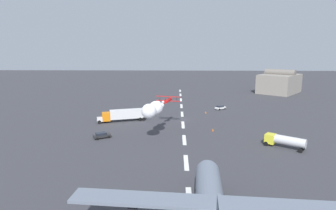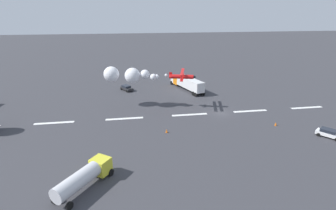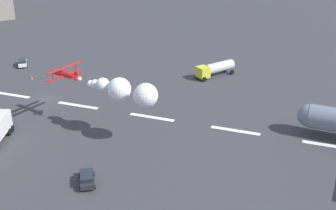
{
  "view_description": "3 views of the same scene",
  "coord_description": "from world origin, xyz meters",
  "px_view_note": "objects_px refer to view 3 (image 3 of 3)",
  "views": [
    {
      "loc": [
        89.19,
        -2.03,
        22.26
      ],
      "look_at": [
        8.29,
        -4.52,
        6.3
      ],
      "focal_mm": 29.92,
      "sensor_mm": 36.0,
      "label": 1
    },
    {
      "loc": [
        20.52,
        53.0,
        22.09
      ],
      "look_at": [
        12.35,
        1.52,
        3.15
      ],
      "focal_mm": 28.06,
      "sensor_mm": 36.0,
      "label": 2
    },
    {
      "loc": [
        47.26,
        -63.04,
        33.14
      ],
      "look_at": [
        24.54,
        0.0,
        2.74
      ],
      "focal_mm": 47.39,
      "sensor_mm": 36.0,
      "label": 3
    }
  ],
  "objects_px": {
    "fuel_tanker_truck": "(215,68)",
    "airport_staff_sedan": "(22,62)",
    "followme_car_yellow": "(87,178)",
    "traffic_cone_near": "(32,77)",
    "stunt_biplane_red": "(123,90)",
    "traffic_cone_far": "(129,92)"
  },
  "relations": [
    {
      "from": "stunt_biplane_red",
      "to": "followme_car_yellow",
      "type": "xyz_separation_m",
      "value": [
        0.88,
        -13.61,
        -6.97
      ]
    },
    {
      "from": "traffic_cone_far",
      "to": "traffic_cone_near",
      "type": "bearing_deg",
      "value": 179.35
    },
    {
      "from": "airport_staff_sedan",
      "to": "traffic_cone_far",
      "type": "relative_size",
      "value": 5.96
    },
    {
      "from": "stunt_biplane_red",
      "to": "fuel_tanker_truck",
      "type": "height_order",
      "value": "stunt_biplane_red"
    },
    {
      "from": "traffic_cone_near",
      "to": "traffic_cone_far",
      "type": "relative_size",
      "value": 1.0
    },
    {
      "from": "stunt_biplane_red",
      "to": "traffic_cone_near",
      "type": "xyz_separation_m",
      "value": [
        -28.75,
        15.97,
        -7.41
      ]
    },
    {
      "from": "airport_staff_sedan",
      "to": "traffic_cone_near",
      "type": "xyz_separation_m",
      "value": [
        6.84,
        -6.24,
        -0.44
      ]
    },
    {
      "from": "followme_car_yellow",
      "to": "traffic_cone_near",
      "type": "relative_size",
      "value": 6.1
    },
    {
      "from": "stunt_biplane_red",
      "to": "traffic_cone_near",
      "type": "distance_m",
      "value": 33.71
    },
    {
      "from": "stunt_biplane_red",
      "to": "fuel_tanker_truck",
      "type": "relative_size",
      "value": 2.46
    },
    {
      "from": "followme_car_yellow",
      "to": "airport_staff_sedan",
      "type": "relative_size",
      "value": 1.02
    },
    {
      "from": "stunt_biplane_red",
      "to": "traffic_cone_near",
      "type": "height_order",
      "value": "stunt_biplane_red"
    },
    {
      "from": "fuel_tanker_truck",
      "to": "airport_staff_sedan",
      "type": "height_order",
      "value": "fuel_tanker_truck"
    },
    {
      "from": "stunt_biplane_red",
      "to": "followme_car_yellow",
      "type": "relative_size",
      "value": 4.62
    },
    {
      "from": "followme_car_yellow",
      "to": "traffic_cone_near",
      "type": "height_order",
      "value": "followme_car_yellow"
    },
    {
      "from": "airport_staff_sedan",
      "to": "fuel_tanker_truck",
      "type": "bearing_deg",
      "value": 11.05
    },
    {
      "from": "stunt_biplane_red",
      "to": "traffic_cone_far",
      "type": "bearing_deg",
      "value": 112.2
    },
    {
      "from": "stunt_biplane_red",
      "to": "followme_car_yellow",
      "type": "distance_m",
      "value": 15.31
    },
    {
      "from": "stunt_biplane_red",
      "to": "airport_staff_sedan",
      "type": "distance_m",
      "value": 42.52
    },
    {
      "from": "followme_car_yellow",
      "to": "traffic_cone_near",
      "type": "distance_m",
      "value": 41.86
    },
    {
      "from": "followme_car_yellow",
      "to": "traffic_cone_near",
      "type": "xyz_separation_m",
      "value": [
        -29.63,
        29.57,
        -0.44
      ]
    },
    {
      "from": "airport_staff_sedan",
      "to": "traffic_cone_near",
      "type": "distance_m",
      "value": 9.26
    }
  ]
}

